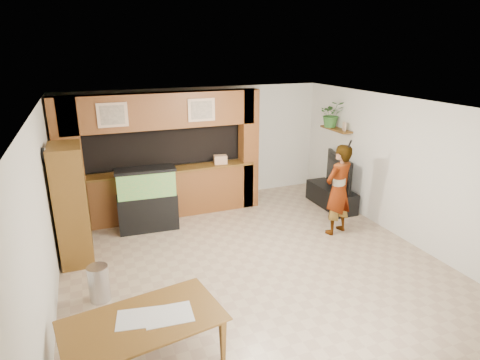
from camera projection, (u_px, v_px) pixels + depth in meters
name	position (u px, v px, depth m)	size (l,w,h in m)	color
floor	(252.00, 262.00, 6.73)	(6.50, 6.50, 0.00)	tan
ceiling	(253.00, 107.00, 5.91)	(6.50, 6.50, 0.00)	white
wall_back	(197.00, 145.00, 9.19)	(6.00, 6.00, 0.00)	beige
wall_left	(43.00, 218.00, 5.28)	(6.50, 6.50, 0.00)	beige
wall_right	(402.00, 169.00, 7.36)	(6.50, 6.50, 0.00)	beige
partition	(161.00, 155.00, 8.31)	(4.20, 0.99, 2.60)	brown
wall_clock	(44.00, 155.00, 5.98)	(0.05, 0.25, 0.25)	black
wall_shelf	(336.00, 129.00, 8.90)	(0.25, 0.90, 0.04)	brown
pantry_cabinet	(71.00, 205.00, 6.53)	(0.50, 0.81, 1.99)	brown
trash_can	(99.00, 283.00, 5.66)	(0.29, 0.29, 0.53)	#B2B2B7
aquarium	(147.00, 200.00, 7.78)	(1.14, 0.43, 1.26)	black
tv_stand	(331.00, 197.00, 9.04)	(0.50, 1.37, 0.46)	black
television	(333.00, 171.00, 8.85)	(1.28, 0.17, 0.73)	black
photo_frame	(344.00, 127.00, 8.61)	(0.03, 0.14, 0.19)	tan
potted_plant	(332.00, 114.00, 8.94)	(0.53, 0.46, 0.59)	#2D5F26
person	(338.00, 190.00, 7.56)	(0.64, 0.42, 1.75)	#8C684D
microphone	(350.00, 144.00, 7.14)	(0.03, 0.03, 0.15)	black
dining_table	(146.00, 344.00, 4.45)	(1.72, 0.96, 0.61)	brown
newspaper_a	(169.00, 315.00, 4.46)	(0.52, 0.38, 0.01)	silver
newspaper_b	(140.00, 318.00, 4.40)	(0.50, 0.36, 0.01)	silver
counter_box	(220.00, 160.00, 8.64)	(0.28, 0.18, 0.18)	tan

